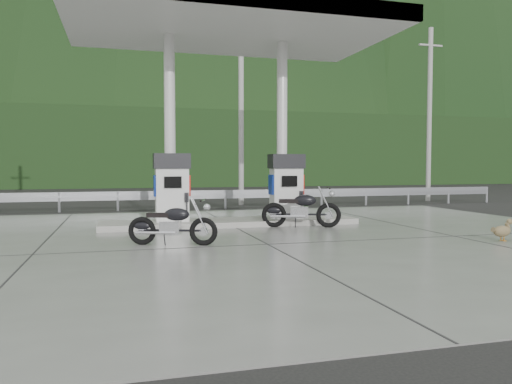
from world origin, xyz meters
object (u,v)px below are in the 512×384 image
object	(u,v)px
duck	(502,232)
motorcycle_right	(301,210)
gas_pump_left	(172,188)
gas_pump_right	(286,186)
motorcycle_left	(173,225)

from	to	relation	value
duck	motorcycle_right	bearing A→B (deg)	125.61
gas_pump_left	duck	xyz separation A→B (m)	(6.62, -4.39, -0.85)
gas_pump_left	gas_pump_right	bearing A→B (deg)	0.00
gas_pump_right	motorcycle_right	xyz separation A→B (m)	(0.09, -0.95, -0.59)
gas_pump_left	motorcycle_left	xyz separation A→B (m)	(-0.30, -3.06, -0.64)
gas_pump_left	motorcycle_left	bearing A→B (deg)	-95.69
motorcycle_right	motorcycle_left	bearing A→B (deg)	-130.42
gas_pump_right	motorcycle_left	world-z (taller)	gas_pump_right
gas_pump_right	motorcycle_right	bearing A→B (deg)	-84.41
motorcycle_right	duck	size ratio (longest dim) A/B	3.48
gas_pump_left	gas_pump_right	xyz separation A→B (m)	(3.20, 0.00, 0.00)
gas_pump_left	duck	size ratio (longest dim) A/B	3.20
motorcycle_right	duck	world-z (taller)	motorcycle_right
gas_pump_left	gas_pump_right	size ratio (longest dim) A/B	1.00
gas_pump_left	gas_pump_right	distance (m)	3.20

